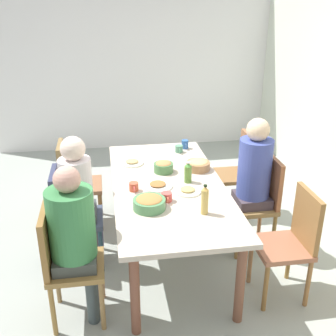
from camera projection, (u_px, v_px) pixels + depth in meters
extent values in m
plane|color=#969C93|center=(168.00, 253.00, 3.87)|extent=(7.11, 7.11, 0.00)
cube|color=silver|center=(136.00, 62.00, 6.10)|extent=(0.12, 4.20, 2.60)
cube|color=#BFAE9A|center=(168.00, 186.00, 3.59)|extent=(2.04, 0.95, 0.04)
cylinder|color=brown|center=(121.00, 182.00, 4.52)|extent=(0.07, 0.07, 0.68)
cylinder|color=brown|center=(135.00, 294.00, 2.85)|extent=(0.07, 0.07, 0.68)
cylinder|color=brown|center=(188.00, 177.00, 4.63)|extent=(0.07, 0.07, 0.68)
cylinder|color=brown|center=(240.00, 283.00, 2.96)|extent=(0.07, 0.07, 0.68)
cube|color=#955B40|center=(281.00, 247.00, 3.19)|extent=(0.40, 0.40, 0.04)
cylinder|color=#936135|center=(308.00, 283.00, 3.15)|extent=(0.04, 0.04, 0.43)
cylinder|color=olive|center=(289.00, 257.00, 3.46)|extent=(0.04, 0.04, 0.43)
cylinder|color=brown|center=(266.00, 287.00, 3.10)|extent=(0.04, 0.04, 0.43)
cylinder|color=brown|center=(250.00, 260.00, 3.41)|extent=(0.04, 0.04, 0.43)
cube|color=olive|center=(307.00, 219.00, 3.13)|extent=(0.38, 0.04, 0.45)
cube|color=#956242|center=(82.00, 186.00, 4.20)|extent=(0.40, 0.40, 0.04)
cylinder|color=#905940|center=(68.00, 199.00, 4.42)|extent=(0.04, 0.04, 0.43)
cylinder|color=olive|center=(66.00, 214.00, 4.11)|extent=(0.04, 0.04, 0.43)
cylinder|color=olive|center=(100.00, 197.00, 4.47)|extent=(0.04, 0.04, 0.43)
cylinder|color=brown|center=(101.00, 212.00, 4.16)|extent=(0.04, 0.04, 0.43)
cube|color=olive|center=(62.00, 165.00, 4.08)|extent=(0.38, 0.04, 0.45)
cube|color=#363F54|center=(80.00, 219.00, 3.59)|extent=(0.40, 0.40, 0.04)
cylinder|color=#2C3E4B|center=(64.00, 233.00, 3.80)|extent=(0.04, 0.04, 0.43)
cylinder|color=#31304B|center=(61.00, 254.00, 3.50)|extent=(0.04, 0.04, 0.43)
cylinder|color=#35304B|center=(101.00, 230.00, 3.85)|extent=(0.04, 0.04, 0.43)
cylinder|color=#243F4F|center=(101.00, 250.00, 3.54)|extent=(0.04, 0.04, 0.43)
cube|color=#313551|center=(55.00, 197.00, 3.47)|extent=(0.38, 0.04, 0.45)
cylinder|color=#373F4B|center=(93.00, 234.00, 3.76)|extent=(0.09, 0.09, 0.45)
cylinder|color=#483A48|center=(93.00, 244.00, 3.61)|extent=(0.09, 0.09, 0.45)
cube|color=#3A3F41|center=(79.00, 213.00, 3.56)|extent=(0.30, 0.30, 0.10)
cylinder|color=silver|center=(76.00, 184.00, 3.45)|extent=(0.27, 0.27, 0.45)
sphere|color=beige|center=(73.00, 149.00, 3.33)|extent=(0.20, 0.20, 0.20)
cube|color=olive|center=(251.00, 206.00, 3.81)|extent=(0.40, 0.40, 0.04)
cylinder|color=olive|center=(273.00, 235.00, 3.77)|extent=(0.04, 0.04, 0.43)
cylinder|color=brown|center=(260.00, 216.00, 4.08)|extent=(0.04, 0.04, 0.43)
cylinder|color=olive|center=(238.00, 238.00, 3.72)|extent=(0.04, 0.04, 0.43)
cylinder|color=olive|center=(227.00, 219.00, 4.03)|extent=(0.04, 0.04, 0.43)
cube|color=#955937|center=(272.00, 181.00, 3.74)|extent=(0.38, 0.04, 0.45)
cylinder|color=#3C4639|center=(242.00, 231.00, 3.81)|extent=(0.09, 0.09, 0.45)
cylinder|color=#3D3E3A|center=(237.00, 222.00, 3.95)|extent=(0.09, 0.09, 0.45)
cube|color=#42373F|center=(252.00, 200.00, 3.79)|extent=(0.30, 0.30, 0.10)
cylinder|color=#3F4D9E|center=(255.00, 168.00, 3.66)|extent=(0.30, 0.30, 0.53)
sphere|color=beige|center=(258.00, 130.00, 3.52)|extent=(0.20, 0.20, 0.20)
cube|color=olive|center=(230.00, 176.00, 4.43)|extent=(0.40, 0.40, 0.04)
cylinder|color=olive|center=(249.00, 201.00, 4.39)|extent=(0.04, 0.04, 0.43)
cylinder|color=brown|center=(239.00, 187.00, 4.69)|extent=(0.04, 0.04, 0.43)
cylinder|color=brown|center=(217.00, 203.00, 4.34)|extent=(0.04, 0.04, 0.43)
cylinder|color=#945741|center=(209.00, 189.00, 4.64)|extent=(0.04, 0.04, 0.43)
cube|color=#905C3C|center=(247.00, 154.00, 4.36)|extent=(0.38, 0.04, 0.45)
cube|color=olive|center=(76.00, 267.00, 2.97)|extent=(0.40, 0.40, 0.04)
cylinder|color=olive|center=(57.00, 279.00, 3.19)|extent=(0.04, 0.04, 0.43)
cylinder|color=olive|center=(53.00, 310.00, 2.88)|extent=(0.04, 0.04, 0.43)
cylinder|color=#8D5F3F|center=(102.00, 275.00, 3.24)|extent=(0.04, 0.04, 0.43)
cylinder|color=olive|center=(102.00, 305.00, 2.93)|extent=(0.04, 0.04, 0.43)
cube|color=olive|center=(46.00, 241.00, 2.85)|extent=(0.38, 0.04, 0.45)
cylinder|color=#3D3646|center=(92.00, 282.00, 3.14)|extent=(0.09, 0.09, 0.45)
cylinder|color=#3C4647|center=(92.00, 297.00, 2.99)|extent=(0.09, 0.09, 0.45)
cube|color=#3D413A|center=(75.00, 260.00, 2.94)|extent=(0.30, 0.30, 0.10)
cylinder|color=#387B43|center=(71.00, 223.00, 2.83)|extent=(0.32, 0.32, 0.50)
sphere|color=tan|center=(67.00, 179.00, 2.70)|extent=(0.18, 0.18, 0.18)
cylinder|color=white|center=(158.00, 186.00, 3.53)|extent=(0.25, 0.25, 0.01)
ellipsoid|color=#A26433|center=(158.00, 184.00, 3.53)|extent=(0.14, 0.14, 0.02)
cylinder|color=white|center=(188.00, 191.00, 3.44)|extent=(0.22, 0.22, 0.01)
ellipsoid|color=tan|center=(188.00, 189.00, 3.43)|extent=(0.12, 0.12, 0.02)
cylinder|color=white|center=(132.00, 163.00, 4.00)|extent=(0.22, 0.22, 0.01)
ellipsoid|color=tan|center=(132.00, 161.00, 3.99)|extent=(0.12, 0.12, 0.02)
cylinder|color=#467643|center=(164.00, 168.00, 3.81)|extent=(0.18, 0.18, 0.08)
ellipsoid|color=#B87C49|center=(164.00, 163.00, 3.79)|extent=(0.14, 0.14, 0.04)
cylinder|color=#9C6F46|center=(198.00, 166.00, 3.86)|extent=(0.22, 0.22, 0.08)
ellipsoid|color=tan|center=(198.00, 162.00, 3.84)|extent=(0.18, 0.18, 0.04)
cylinder|color=#4D8352|center=(149.00, 204.00, 3.16)|extent=(0.25, 0.25, 0.08)
ellipsoid|color=#AB733C|center=(149.00, 199.00, 3.15)|extent=(0.20, 0.20, 0.04)
cylinder|color=#C25137|center=(134.00, 187.00, 3.45)|extent=(0.08, 0.08, 0.07)
torus|color=#C84945|center=(134.00, 189.00, 3.41)|extent=(0.05, 0.01, 0.05)
cylinder|color=#CB4B44|center=(167.00, 197.00, 3.28)|extent=(0.08, 0.08, 0.07)
torus|color=#D1553F|center=(168.00, 200.00, 3.23)|extent=(0.05, 0.01, 0.05)
cylinder|color=#508367|center=(179.00, 149.00, 4.28)|extent=(0.08, 0.08, 0.07)
torus|color=#47835D|center=(180.00, 151.00, 4.23)|extent=(0.05, 0.01, 0.05)
cylinder|color=#305D9F|center=(185.00, 144.00, 4.38)|extent=(0.07, 0.07, 0.09)
torus|color=#3A5C95|center=(186.00, 146.00, 4.34)|extent=(0.05, 0.01, 0.05)
cylinder|color=#557B31|center=(188.00, 174.00, 3.59)|extent=(0.06, 0.06, 0.15)
cone|color=#478534|center=(188.00, 165.00, 3.56)|extent=(0.06, 0.06, 0.03)
cylinder|color=white|center=(188.00, 162.00, 3.55)|extent=(0.03, 0.03, 0.01)
cylinder|color=tan|center=(205.00, 202.00, 3.07)|extent=(0.05, 0.05, 0.20)
cone|color=gold|center=(205.00, 188.00, 3.03)|extent=(0.05, 0.05, 0.03)
cylinder|color=black|center=(205.00, 186.00, 3.02)|extent=(0.03, 0.03, 0.01)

